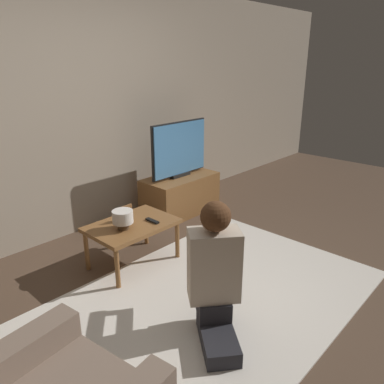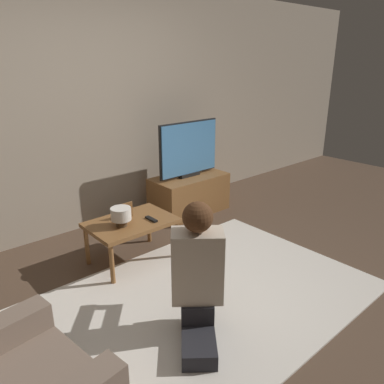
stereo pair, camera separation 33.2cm
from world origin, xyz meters
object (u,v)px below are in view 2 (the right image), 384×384
Objects in this scene: coffee_table at (131,225)px; person_kneeling at (197,271)px; tv at (189,149)px; table_lamp at (121,215)px.

person_kneeling is (-0.20, -1.13, 0.12)m from coffee_table.
coffee_table is 1.15m from person_kneeling.
tv is 1.39m from coffee_table.
table_lamp is at bearing -155.22° from tv.
table_lamp is at bearing -54.83° from person_kneeling.
coffee_table is 0.81× the size of person_kneeling.
person_kneeling is at bearing -129.34° from tv.
person_kneeling reaches higher than coffee_table.
coffee_table is at bearing -154.44° from tv.
table_lamp is (-1.31, -0.60, -0.29)m from tv.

